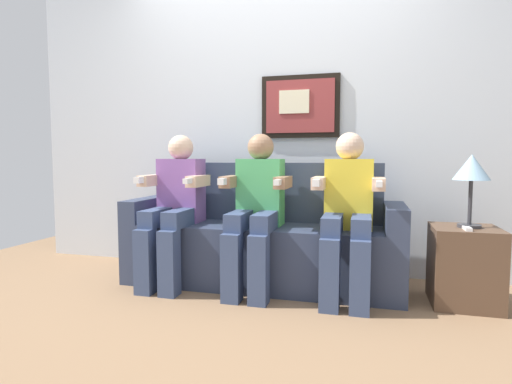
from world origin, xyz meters
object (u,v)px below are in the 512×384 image
object	(u,v)px
person_on_left	(175,203)
table_lamp	(471,171)
person_on_right	(348,208)
spare_remote_on_table	(467,228)
couch	(262,242)
person_in_middle	(256,205)
side_table_right	(464,266)

from	to	relation	value
person_on_left	table_lamp	distance (m)	2.02
person_on_left	person_on_right	size ratio (longest dim) A/B	1.00
table_lamp	spare_remote_on_table	world-z (taller)	table_lamp
spare_remote_on_table	couch	bearing A→B (deg)	171.07
person_on_right	couch	bearing A→B (deg)	165.04
couch	person_in_middle	bearing A→B (deg)	-90.02
person_in_middle	person_on_right	distance (m)	0.63
person_on_right	side_table_right	world-z (taller)	person_on_right
person_on_right	spare_remote_on_table	world-z (taller)	person_on_right
couch	side_table_right	world-z (taller)	couch
person_on_left	person_on_right	world-z (taller)	same
table_lamp	spare_remote_on_table	distance (m)	0.36
table_lamp	spare_remote_on_table	xyz separation A→B (m)	(-0.03, -0.10, -0.35)
person_on_left	person_in_middle	xyz separation A→B (m)	(0.63, 0.00, 0.00)
couch	person_in_middle	world-z (taller)	person_in_middle
person_in_middle	side_table_right	bearing A→B (deg)	2.60
couch	table_lamp	xyz separation A→B (m)	(1.37, -0.11, 0.55)
person_in_middle	side_table_right	distance (m)	1.40
person_on_left	person_in_middle	bearing A→B (deg)	0.00
couch	person_on_left	distance (m)	0.71
couch	person_on_left	bearing A→B (deg)	-165.04
person_on_left	table_lamp	bearing A→B (deg)	1.53
person_on_left	spare_remote_on_table	bearing A→B (deg)	-1.24
couch	person_on_right	bearing A→B (deg)	-14.96
couch	side_table_right	distance (m)	1.36
person_on_left	person_in_middle	distance (m)	0.63
side_table_right	table_lamp	distance (m)	0.61
person_on_left	table_lamp	xyz separation A→B (m)	(2.00, 0.05, 0.25)
couch	side_table_right	bearing A→B (deg)	-4.48
side_table_right	table_lamp	size ratio (longest dim) A/B	1.09
person_in_middle	table_lamp	world-z (taller)	person_in_middle
side_table_right	spare_remote_on_table	xyz separation A→B (m)	(-0.02, -0.10, 0.26)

